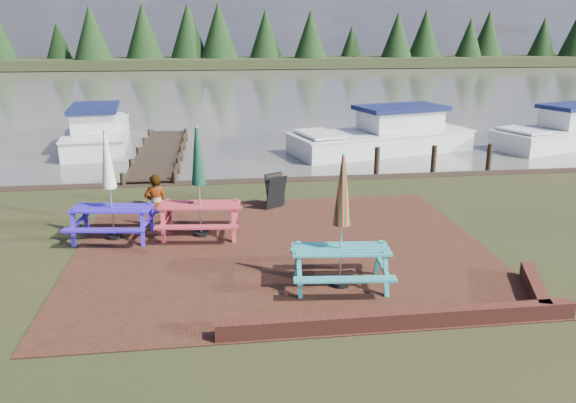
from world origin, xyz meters
The scene contains 14 objects.
ground centered at (0.00, 0.00, 0.00)m, with size 120.00×120.00×0.00m, color black.
paving centered at (0.00, 1.00, 0.01)m, with size 9.00×7.50×0.02m, color #3C1D13.
brick_wall centered at (2.15, -2.42, 0.15)m, with size 6.21×1.79×0.30m.
water centered at (0.00, 37.00, 0.00)m, with size 120.00×60.00×0.02m, color #4D4A42.
far_treeline centered at (0.00, 66.00, 3.28)m, with size 120.00×10.00×8.10m.
picnic_table_teal centered at (0.87, -0.93, 0.89)m, with size 1.97×1.79×2.53m.
picnic_table_red centered at (-1.79, 2.17, 0.90)m, with size 2.03×1.85×2.58m.
picnic_table_blue centered at (-3.80, 2.23, 0.88)m, with size 2.03×1.86×2.52m.
chalkboard centered at (0.19, 4.09, 0.48)m, with size 0.61×0.80×0.93m.
jetty centered at (-3.50, 11.28, 0.11)m, with size 1.76×9.08×1.00m.
boat_jetty centered at (-6.38, 14.30, 0.41)m, with size 3.19×7.26×2.04m.
boat_near centered at (5.54, 11.73, 0.41)m, with size 7.97×4.48×2.04m.
boat_far centered at (13.42, 11.72, 0.39)m, with size 6.70×4.27×1.97m.
person centered at (-3.07, 4.74, 0.87)m, with size 0.63×0.42×1.74m, color gray.
Camera 1 is at (-1.37, -10.44, 4.67)m, focal length 35.00 mm.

